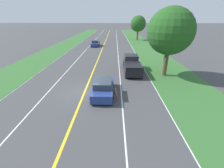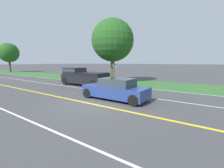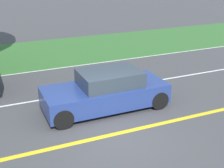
% 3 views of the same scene
% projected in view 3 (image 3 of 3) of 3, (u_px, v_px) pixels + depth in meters
% --- Properties ---
extents(ground_plane, '(400.00, 400.00, 0.00)m').
position_uv_depth(ground_plane, '(115.00, 134.00, 9.80)').
color(ground_plane, '#424244').
extents(centre_divider_line, '(0.18, 160.00, 0.01)m').
position_uv_depth(centre_divider_line, '(115.00, 134.00, 9.79)').
color(centre_divider_line, yellow).
rests_on(centre_divider_line, ground).
extents(lane_edge_line_right, '(0.14, 160.00, 0.01)m').
position_uv_depth(lane_edge_line_right, '(59.00, 68.00, 15.75)').
color(lane_edge_line_right, white).
rests_on(lane_edge_line_right, ground).
extents(lane_dash_same_dir, '(0.10, 160.00, 0.01)m').
position_uv_depth(lane_dash_same_dir, '(80.00, 93.00, 12.77)').
color(lane_dash_same_dir, white).
rests_on(lane_dash_same_dir, ground).
extents(grass_verge_right, '(6.00, 160.00, 0.03)m').
position_uv_depth(grass_verge_right, '(46.00, 53.00, 18.30)').
color(grass_verge_right, '#33662D').
rests_on(grass_verge_right, ground).
extents(ego_car, '(1.85, 4.46, 1.44)m').
position_uv_depth(ego_car, '(106.00, 91.00, 11.26)').
color(ego_car, navy).
rests_on(ego_car, ground).
extents(dog, '(0.33, 1.12, 0.82)m').
position_uv_depth(dog, '(110.00, 82.00, 12.52)').
color(dog, olive).
rests_on(dog, ground).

